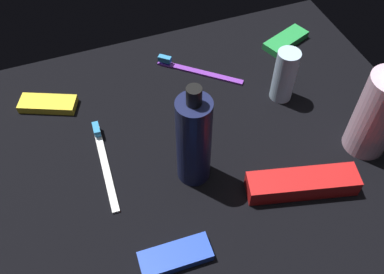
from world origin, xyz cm
name	(u,v)px	position (x,y,z in cm)	size (l,w,h in cm)	color
ground_plane	(192,150)	(0.00, 0.00, -0.60)	(84.00, 64.00, 1.20)	black
lotion_bottle	(194,140)	(-1.55, -4.97, 8.64)	(5.36, 5.36, 19.55)	#181E44
bodywash_bottle	(378,113)	(28.28, -9.54, 7.97)	(7.16, 7.16, 17.65)	silver
deodorant_stick	(285,76)	(20.21, 5.92, 5.29)	(4.15, 4.15, 10.58)	silver
toothbrush_white	(104,160)	(-14.95, 2.24, 0.61)	(1.96, 18.03, 2.10)	white
toothbrush_purple	(194,70)	(7.14, 17.94, 0.61)	(14.54, 12.51, 2.10)	purple
toothpaste_box_red	(302,184)	(13.47, -13.87, 1.60)	(17.60, 4.40, 3.20)	red
snack_bar_blue	(175,256)	(-9.15, -17.96, 0.75)	(10.40, 4.00, 1.50)	blue
snack_bar_yellow	(48,104)	(-21.84, 18.44, 0.75)	(10.40, 4.00, 1.50)	yellow
snack_bar_green	(286,40)	(28.65, 19.64, 0.75)	(10.40, 4.00, 1.50)	green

